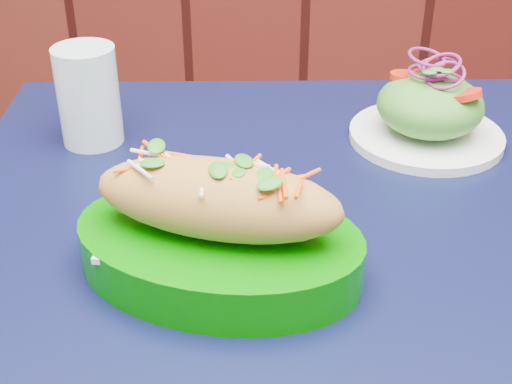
{
  "coord_description": "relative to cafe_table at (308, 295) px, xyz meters",
  "views": [
    {
      "loc": [
        -0.35,
        0.68,
        1.17
      ],
      "look_at": [
        -0.4,
        1.26,
        0.81
      ],
      "focal_mm": 50.0,
      "sensor_mm": 36.0,
      "label": 1
    }
  ],
  "objects": [
    {
      "name": "cafe_table",
      "position": [
        0.0,
        0.0,
        0.0
      ],
      "size": [
        0.88,
        0.88,
        0.75
      ],
      "rotation": [
        0.0,
        0.0,
        0.11
      ],
      "color": "black",
      "rests_on": "ground"
    },
    {
      "name": "water_glass",
      "position": [
        -0.28,
        0.18,
        0.15
      ],
      "size": [
        0.08,
        0.08,
        0.12
      ],
      "primitive_type": "cylinder",
      "color": "silver",
      "rests_on": "cafe_table"
    },
    {
      "name": "salad_plate",
      "position": [
        0.14,
        0.22,
        0.13
      ],
      "size": [
        0.19,
        0.19,
        0.11
      ],
      "rotation": [
        0.0,
        0.0,
        -0.0
      ],
      "color": "white",
      "rests_on": "cafe_table"
    },
    {
      "name": "banh_mi_basket",
      "position": [
        -0.09,
        -0.08,
        0.14
      ],
      "size": [
        0.3,
        0.22,
        0.13
      ],
      "rotation": [
        0.0,
        0.0,
        -0.16
      ],
      "color": "#017200",
      "rests_on": "cafe_table"
    }
  ]
}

